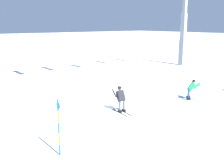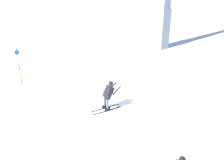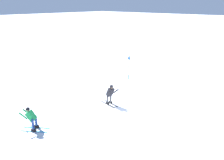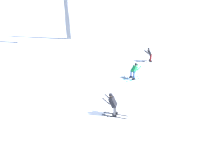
# 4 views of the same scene
# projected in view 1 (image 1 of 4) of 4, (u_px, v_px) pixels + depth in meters

# --- Properties ---
(ground_plane) EXTENTS (260.00, 260.00, 0.00)m
(ground_plane) POSITION_uv_depth(u_px,v_px,m) (116.00, 107.00, 16.96)
(ground_plane) COLOR white
(skier_carving_main) EXTENTS (0.75, 1.65, 1.69)m
(skier_carving_main) POSITION_uv_depth(u_px,v_px,m) (121.00, 97.00, 15.87)
(skier_carving_main) COLOR black
(skier_carving_main) RESTS_ON ground_plane
(lift_tower_far) EXTENTS (0.67, 2.63, 10.21)m
(lift_tower_far) POSITION_uv_depth(u_px,v_px,m) (183.00, 31.00, 33.12)
(lift_tower_far) COLOR gray
(lift_tower_far) RESTS_ON ground_plane
(trail_marker_pole) EXTENTS (0.07, 0.28, 2.33)m
(trail_marker_pole) POSITION_uv_depth(u_px,v_px,m) (59.00, 126.00, 10.51)
(trail_marker_pole) COLOR blue
(trail_marker_pole) RESTS_ON ground_plane
(skier_distant_uphill) EXTENTS (1.42, 1.61, 1.55)m
(skier_distant_uphill) POSITION_uv_depth(u_px,v_px,m) (191.00, 88.00, 18.49)
(skier_distant_uphill) COLOR #198CCC
(skier_distant_uphill) RESTS_ON ground_plane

